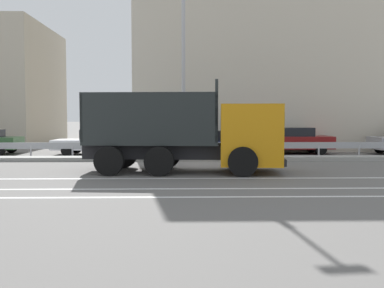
{
  "coord_description": "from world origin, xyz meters",
  "views": [
    {
      "loc": [
        -0.74,
        -18.53,
        2.07
      ],
      "look_at": [
        -0.3,
        0.38,
        0.91
      ],
      "focal_mm": 42.0,
      "sensor_mm": 36.0,
      "label": 1
    }
  ],
  "objects_px": {
    "median_road_sign": "(112,133)",
    "parked_car_3": "(100,142)",
    "parked_car_5": "(293,140)",
    "dump_truck": "(209,138)",
    "parked_car_4": "(211,143)",
    "street_lamp_1": "(184,33)"
  },
  "relations": [
    {
      "from": "parked_car_3",
      "to": "parked_car_5",
      "type": "relative_size",
      "value": 1.16
    },
    {
      "from": "dump_truck",
      "to": "parked_car_5",
      "type": "relative_size",
      "value": 1.75
    },
    {
      "from": "parked_car_4",
      "to": "parked_car_5",
      "type": "relative_size",
      "value": 0.92
    },
    {
      "from": "parked_car_3",
      "to": "median_road_sign",
      "type": "bearing_deg",
      "value": -158.22
    },
    {
      "from": "dump_truck",
      "to": "parked_car_5",
      "type": "height_order",
      "value": "dump_truck"
    },
    {
      "from": "median_road_sign",
      "to": "street_lamp_1",
      "type": "bearing_deg",
      "value": -0.25
    },
    {
      "from": "median_road_sign",
      "to": "parked_car_4",
      "type": "relative_size",
      "value": 0.64
    },
    {
      "from": "street_lamp_1",
      "to": "median_road_sign",
      "type": "bearing_deg",
      "value": 179.75
    },
    {
      "from": "street_lamp_1",
      "to": "parked_car_3",
      "type": "relative_size",
      "value": 2.19
    },
    {
      "from": "dump_truck",
      "to": "parked_car_3",
      "type": "relative_size",
      "value": 1.51
    },
    {
      "from": "parked_car_3",
      "to": "parked_car_4",
      "type": "xyz_separation_m",
      "value": [
        6.01,
        -0.19,
        -0.03
      ]
    },
    {
      "from": "street_lamp_1",
      "to": "parked_car_3",
      "type": "height_order",
      "value": "street_lamp_1"
    },
    {
      "from": "dump_truck",
      "to": "median_road_sign",
      "type": "distance_m",
      "value": 6.22
    },
    {
      "from": "parked_car_4",
      "to": "parked_car_5",
      "type": "distance_m",
      "value": 4.64
    },
    {
      "from": "dump_truck",
      "to": "parked_car_4",
      "type": "relative_size",
      "value": 1.91
    },
    {
      "from": "median_road_sign",
      "to": "parked_car_3",
      "type": "height_order",
      "value": "median_road_sign"
    },
    {
      "from": "parked_car_4",
      "to": "median_road_sign",
      "type": "bearing_deg",
      "value": 119.54
    },
    {
      "from": "parked_car_5",
      "to": "median_road_sign",
      "type": "bearing_deg",
      "value": 110.32
    },
    {
      "from": "dump_truck",
      "to": "parked_car_4",
      "type": "bearing_deg",
      "value": -179.84
    },
    {
      "from": "street_lamp_1",
      "to": "parked_car_4",
      "type": "xyz_separation_m",
      "value": [
        1.5,
        2.98,
        -5.26
      ]
    },
    {
      "from": "parked_car_3",
      "to": "parked_car_4",
      "type": "bearing_deg",
      "value": -89.79
    },
    {
      "from": "street_lamp_1",
      "to": "parked_car_3",
      "type": "distance_m",
      "value": 7.6
    }
  ]
}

